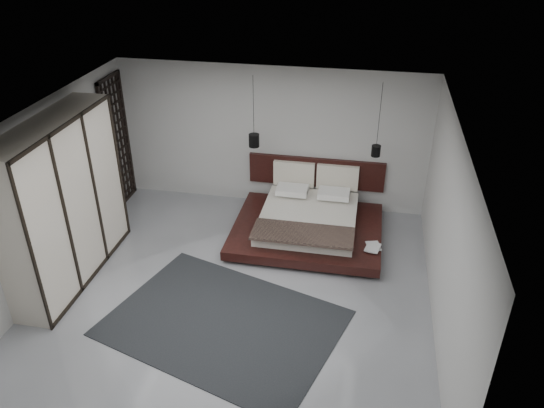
% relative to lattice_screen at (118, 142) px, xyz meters
% --- Properties ---
extents(floor, '(6.00, 6.00, 0.00)m').
position_rel_lattice_screen_xyz_m(floor, '(2.95, -2.45, -1.30)').
color(floor, '#94969C').
rests_on(floor, ground).
extents(ceiling, '(6.00, 6.00, 0.00)m').
position_rel_lattice_screen_xyz_m(ceiling, '(2.95, -2.45, 1.50)').
color(ceiling, white).
rests_on(ceiling, wall_back).
extents(wall_back, '(6.00, 0.00, 6.00)m').
position_rel_lattice_screen_xyz_m(wall_back, '(2.95, 0.55, 0.10)').
color(wall_back, '#B2B2B0').
rests_on(wall_back, floor).
extents(wall_front, '(6.00, 0.00, 6.00)m').
position_rel_lattice_screen_xyz_m(wall_front, '(2.95, -5.45, 0.10)').
color(wall_front, '#B2B2B0').
rests_on(wall_front, floor).
extents(wall_left, '(0.00, 6.00, 6.00)m').
position_rel_lattice_screen_xyz_m(wall_left, '(-0.05, -2.45, 0.10)').
color(wall_left, '#B2B2B0').
rests_on(wall_left, floor).
extents(wall_right, '(0.00, 6.00, 6.00)m').
position_rel_lattice_screen_xyz_m(wall_right, '(5.95, -2.45, 0.10)').
color(wall_right, '#B2B2B0').
rests_on(wall_right, floor).
extents(lattice_screen, '(0.05, 0.90, 2.60)m').
position_rel_lattice_screen_xyz_m(lattice_screen, '(0.00, 0.00, 0.00)').
color(lattice_screen, black).
rests_on(lattice_screen, floor).
extents(bed, '(2.65, 2.34, 1.05)m').
position_rel_lattice_screen_xyz_m(bed, '(3.85, -0.54, -1.02)').
color(bed, black).
rests_on(bed, floor).
extents(book_lower, '(0.29, 0.34, 0.03)m').
position_rel_lattice_screen_xyz_m(book_lower, '(4.94, -1.17, -1.04)').
color(book_lower, '#99724C').
rests_on(book_lower, bed).
extents(book_upper, '(0.30, 0.36, 0.02)m').
position_rel_lattice_screen_xyz_m(book_upper, '(4.92, -1.20, -1.01)').
color(book_upper, '#99724C').
rests_on(book_upper, book_lower).
extents(pendant_left, '(0.19, 0.19, 1.31)m').
position_rel_lattice_screen_xyz_m(pendant_left, '(2.76, -0.13, 0.31)').
color(pendant_left, black).
rests_on(pendant_left, ceiling).
extents(pendant_right, '(0.16, 0.16, 1.32)m').
position_rel_lattice_screen_xyz_m(pendant_right, '(4.94, -0.13, 0.29)').
color(pendant_right, black).
rests_on(pendant_right, ceiling).
extents(wardrobe, '(0.64, 2.70, 2.65)m').
position_rel_lattice_screen_xyz_m(wardrobe, '(0.25, -2.46, 0.02)').
color(wardrobe, beige).
rests_on(wardrobe, floor).
extents(rug, '(3.77, 3.17, 0.01)m').
position_rel_lattice_screen_xyz_m(rug, '(2.95, -3.19, -1.29)').
color(rug, black).
rests_on(rug, floor).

